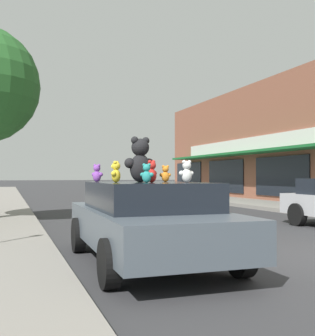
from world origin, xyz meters
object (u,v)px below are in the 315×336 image
Objects in this scene: teddy_bear_giant at (140,160)px; teddy_bear_purple at (97,173)px; teddy_bear_white at (187,172)px; teddy_bear_red at (152,172)px; plush_art_car at (148,219)px; teddy_bear_teal at (147,173)px; teddy_bear_orange at (165,174)px; teddy_bear_yellow at (116,172)px; teddy_bear_green at (140,173)px.

teddy_bear_purple is at bearing -55.00° from teddy_bear_giant.
teddy_bear_white is 0.99× the size of teddy_bear_red.
teddy_bear_teal is at bearing -110.28° from plush_art_car.
teddy_bear_purple reaches higher than plush_art_car.
plush_art_car is at bearing -174.12° from teddy_bear_purple.
teddy_bear_teal reaches higher than teddy_bear_orange.
teddy_bear_white is at bearing 104.21° from teddy_bear_yellow.
teddy_bear_teal is at bearing 51.71° from teddy_bear_orange.
teddy_bear_yellow is at bearing 150.24° from teddy_bear_purple.
teddy_bear_red is (-0.53, 0.18, 0.00)m from teddy_bear_white.
teddy_bear_yellow is 0.96m from teddy_bear_green.
plush_art_car is at bearing 132.07° from teddy_bear_yellow.
teddy_bear_red is (-0.49, -0.67, 0.03)m from teddy_bear_orange.
teddy_bear_giant is 0.45m from teddy_bear_red.
teddy_bear_green reaches higher than teddy_bear_orange.
teddy_bear_green is (0.62, 0.73, -0.00)m from teddy_bear_yellow.
teddy_bear_purple is (-0.14, 0.79, -0.01)m from teddy_bear_yellow.
teddy_bear_red is at bearing 52.19° from teddy_bear_orange.
teddy_bear_giant is at bearing -115.17° from teddy_bear_red.
teddy_bear_white is (0.59, -0.59, -0.19)m from teddy_bear_giant.
teddy_bear_teal is (-0.07, -0.58, -0.22)m from teddy_bear_giant.
teddy_bear_yellow is (-0.57, -0.10, 0.77)m from plush_art_car.
teddy_bear_orange is 0.86× the size of teddy_bear_yellow.
teddy_bear_green reaches higher than teddy_bear_teal.
teddy_bear_white is at bearing 90.72° from teddy_bear_orange.
teddy_bear_green is at bearing -74.58° from teddy_bear_white.
teddy_bear_orange is 1.20m from teddy_bear_purple.
teddy_bear_purple is 0.88× the size of teddy_bear_white.
teddy_bear_teal is at bearing 81.98° from teddy_bear_yellow.
teddy_bear_white is at bearing 126.39° from teddy_bear_red.
teddy_bear_teal is 0.95× the size of teddy_bear_purple.
plush_art_car is at bearing -73.06° from teddy_bear_teal.
teddy_bear_yellow is 0.80m from teddy_bear_purple.
teddy_bear_teal is 1.25m from teddy_bear_purple.
teddy_bear_white reaches higher than teddy_bear_purple.
teddy_bear_purple is (-0.71, 0.69, 0.76)m from plush_art_car.
teddy_bear_orange reaches higher than plush_art_car.
teddy_bear_teal is at bearing -7.49° from teddy_bear_white.
teddy_bear_giant is at bearing 148.94° from teddy_bear_yellow.
teddy_bear_white is at bearing 140.63° from teddy_bear_green.
teddy_bear_teal is 0.84× the size of teddy_bear_white.
teddy_bear_white is (0.67, -0.01, 0.03)m from teddy_bear_teal.
teddy_bear_giant reaches higher than teddy_bear_white.
teddy_bear_white is (0.50, -0.45, 0.78)m from plush_art_car.
plush_art_car is 1.00m from teddy_bear_green.
teddy_bear_giant is (-0.10, 0.14, 0.97)m from plush_art_car.
teddy_bear_giant is 2.54× the size of teddy_bear_teal.
teddy_bear_giant reaches higher than teddy_bear_yellow.
teddy_bear_white reaches higher than teddy_bear_orange.
teddy_bear_red is (-0.03, -0.26, 0.78)m from plush_art_car.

